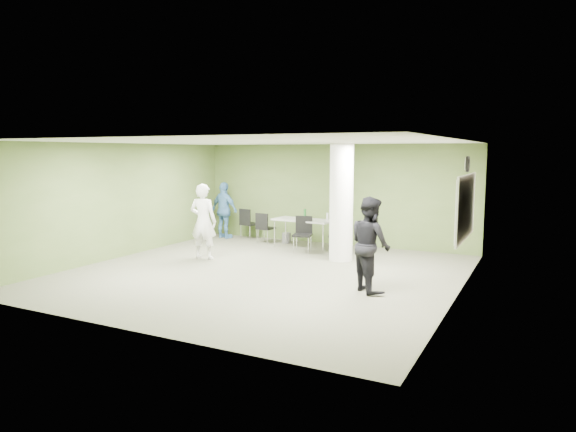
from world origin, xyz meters
The scene contains 17 objects.
floor centered at (0.00, 0.00, 0.00)m, with size 8.00×8.00×0.00m, color #535442.
ceiling centered at (0.00, 0.00, 2.80)m, with size 8.00×8.00×0.00m, color white.
wall_back centered at (0.00, 4.00, 1.40)m, with size 8.00×0.02×2.80m, color #495F2C.
wall_left centered at (-4.00, 0.00, 1.40)m, with size 0.02×8.00×2.80m, color #495F2C.
wall_right_cream centered at (4.00, 0.00, 1.40)m, with size 0.02×8.00×2.80m, color beige.
column centered at (1.00, 2.00, 1.40)m, with size 0.56×0.56×2.80m, color silver.
whiteboard centered at (3.92, 1.20, 1.50)m, with size 0.05×2.30×1.30m.
wall_clock centered at (3.92, 1.20, 2.35)m, with size 0.06×0.32×0.32m.
folding_table centered at (-0.46, 3.02, 0.74)m, with size 1.70×0.85×1.03m.
wastebasket centered at (-1.21, 3.47, 0.15)m, with size 0.25×0.25×0.29m, color #4C4C4C.
chair_back_left centered at (-2.56, 3.57, 0.53)m, with size 0.54×0.54×0.91m.
chair_back_right centered at (-1.76, 3.15, 0.51)m, with size 0.47×0.47×0.87m.
chair_table_left centered at (-0.25, 2.52, 0.54)m, with size 0.56×0.56×0.93m.
chair_table_right centered at (0.72, 2.84, 0.53)m, with size 0.54×0.54×0.91m.
woman_white centered at (-2.05, 0.66, 0.92)m, with size 0.67×0.44×1.83m, color silver.
man_black centered at (2.48, -0.36, 0.89)m, with size 0.86×0.67×1.78m, color black.
man_blue centered at (-3.27, 3.40, 0.84)m, with size 0.99×0.41×1.69m, color teal.
Camera 1 is at (5.32, -9.40, 2.59)m, focal length 32.00 mm.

